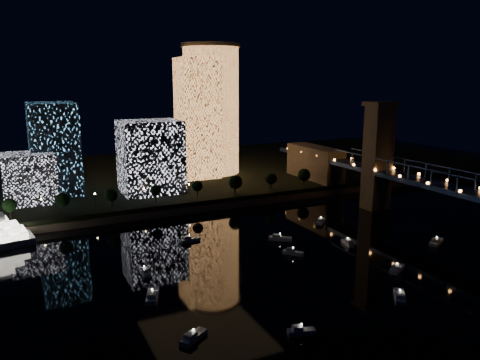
% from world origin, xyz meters
% --- Properties ---
extents(ground, '(520.00, 520.00, 0.00)m').
position_xyz_m(ground, '(0.00, 0.00, 0.00)').
color(ground, black).
rests_on(ground, ground).
extents(far_bank, '(420.00, 160.00, 5.00)m').
position_xyz_m(far_bank, '(0.00, 160.00, 2.50)').
color(far_bank, black).
rests_on(far_bank, ground).
extents(seawall, '(420.00, 6.00, 3.00)m').
position_xyz_m(seawall, '(0.00, 82.00, 1.50)').
color(seawall, '#6B5E4C').
rests_on(seawall, ground).
extents(tower_cylindrical, '(34.00, 34.00, 74.72)m').
position_xyz_m(tower_cylindrical, '(19.73, 141.68, 42.48)').
color(tower_cylindrical, '#EA924B').
rests_on(tower_cylindrical, far_bank).
extents(tower_rectangular, '(20.91, 20.91, 66.52)m').
position_xyz_m(tower_rectangular, '(7.74, 132.93, 38.26)').
color(tower_rectangular, '#EA924B').
rests_on(tower_rectangular, far_bank).
extents(midrise_blocks, '(108.63, 45.22, 44.00)m').
position_xyz_m(midrise_blocks, '(-65.60, 120.03, 22.87)').
color(midrise_blocks, white).
rests_on(midrise_blocks, far_bank).
extents(truss_bridge, '(13.00, 266.00, 50.00)m').
position_xyz_m(truss_bridge, '(65.00, 3.72, 16.25)').
color(truss_bridge, navy).
rests_on(truss_bridge, ground).
extents(motorboats, '(114.88, 77.39, 2.78)m').
position_xyz_m(motorboats, '(-6.62, 7.43, 0.81)').
color(motorboats, silver).
rests_on(motorboats, ground).
extents(esplanade_trees, '(166.66, 6.94, 8.97)m').
position_xyz_m(esplanade_trees, '(-26.37, 88.00, 10.47)').
color(esplanade_trees, black).
rests_on(esplanade_trees, far_bank).
extents(street_lamps, '(132.70, 0.70, 5.65)m').
position_xyz_m(street_lamps, '(-34.00, 94.00, 9.02)').
color(street_lamps, black).
rests_on(street_lamps, far_bank).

